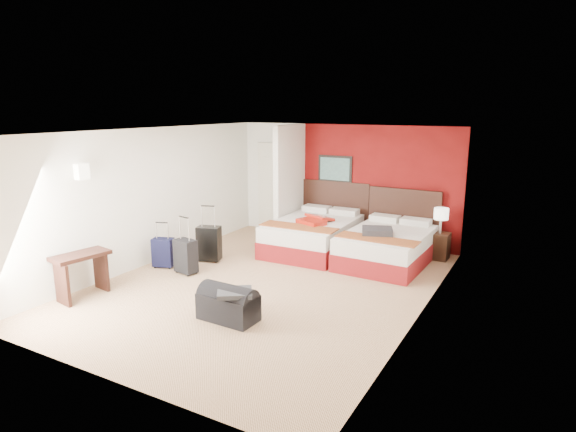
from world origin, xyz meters
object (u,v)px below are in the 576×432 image
Objects in this scene: table_lamp at (441,221)px; suitcase_navy at (163,254)px; red_suitcase_open at (316,220)px; desk at (82,275)px; duffel_bag at (228,306)px; bed_left at (313,236)px; bed_right at (387,248)px; nightstand at (439,246)px; suitcase_black at (209,245)px; suitcase_charcoal at (186,257)px.

suitcase_navy is at bearing -145.50° from table_lamp.
red_suitcase_open is 4.36m from desk.
suitcase_navy is at bearing 153.88° from duffel_bag.
bed_right is at bearing -2.96° from bed_left.
red_suitcase_open is at bearing -46.28° from bed_left.
suitcase_navy reaches higher than nightstand.
bed_left is 4.12× the size of nightstand.
red_suitcase_open is at bearing 26.02° from suitcase_black.
suitcase_charcoal is at bearing -140.46° from bed_right.
bed_left is 1.04× the size of bed_right.
nightstand is 5.19m from suitcase_navy.
red_suitcase_open reaches higher than nightstand.
suitcase_charcoal is 1.13× the size of suitcase_navy.
bed_left is at bearing -179.87° from bed_right.
red_suitcase_open is 2.39m from table_lamp.
desk is (-3.58, -3.85, 0.04)m from bed_right.
duffel_bag is at bearing -23.80° from suitcase_charcoal.
table_lamp is 0.58× the size of desk.
red_suitcase_open is 2.66m from suitcase_charcoal.
red_suitcase_open reaches higher than duffel_bag.
bed_right is 1.50m from red_suitcase_open.
bed_left is at bearing 72.01° from desk.
desk is at bearing -102.72° from suitcase_charcoal.
red_suitcase_open is 1.43× the size of suitcase_navy.
bed_left is 0.39m from red_suitcase_open.
desk is (-0.10, -1.66, 0.09)m from suitcase_navy.
table_lamp is (0.80, 0.75, 0.45)m from bed_right.
suitcase_navy is (-2.03, -2.14, -0.42)m from red_suitcase_open.
nightstand is at bearing 15.54° from suitcase_navy.
desk is at bearing -133.61° from table_lamp.
duffel_bag is (-1.14, -3.44, -0.10)m from bed_right.
suitcase_black is at bearing 105.93° from suitcase_charcoal.
suitcase_charcoal is 0.72× the size of duffel_bag.
bed_left is 2.10m from suitcase_black.
bed_left is 2.45m from nightstand.
suitcase_navy is 0.62× the size of desk.
suitcase_charcoal reaches higher than nightstand.
bed_left reaches higher than suitcase_navy.
suitcase_charcoal is (-1.46, -2.20, -0.39)m from red_suitcase_open.
suitcase_charcoal is at bearing -121.84° from bed_left.
nightstand is at bearing 0.00° from table_lamp.
table_lamp is at bearing 15.43° from bed_left.
nightstand is 0.63× the size of duffel_bag.
suitcase_navy is at bearing -143.93° from nightstand.
table_lamp is 0.95× the size of suitcase_navy.
red_suitcase_open reaches higher than bed_left.
duffel_bag is 2.48m from desk.
suitcase_black is 0.77× the size of desk.
red_suitcase_open is at bearing -160.30° from table_lamp.
duffel_bag is at bearing -106.49° from bed_right.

